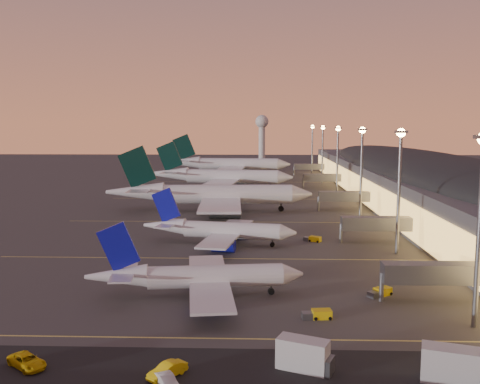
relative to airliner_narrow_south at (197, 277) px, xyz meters
name	(u,v)px	position (x,y,z in m)	size (l,w,h in m)	color
ground	(223,253)	(2.33, 28.80, -3.14)	(700.00, 700.00, 0.00)	#3F3D3B
airliner_narrow_south	(197,277)	(0.00, 0.00, 0.00)	(34.01, 30.61, 12.14)	silver
airliner_narrow_north	(219,230)	(0.78, 36.37, 0.10)	(35.03, 31.64, 12.53)	silver
airliner_wide_near	(210,195)	(-5.17, 81.14, 2.07)	(63.19, 57.53, 20.23)	silver
airliner_wide_mid	(220,177)	(-6.23, 138.60, 1.89)	(61.00, 55.97, 19.52)	silver
airliner_wide_far	(227,164)	(-6.39, 199.31, 2.34)	(66.49, 60.67, 21.27)	silver
terminal_building	(419,177)	(64.17, 101.27, 5.64)	(56.35, 255.00, 17.46)	#4B4C51
light_masts	(347,152)	(38.33, 93.80, 14.42)	(2.20, 217.20, 25.90)	slate
radar_tower	(262,130)	(12.33, 288.80, 18.73)	(9.00, 9.00, 32.50)	silver
service_lane	(190,380)	(2.33, -27.20, -3.13)	(260.00, 16.00, 0.01)	black
lane_markings	(232,219)	(2.33, 68.80, -3.13)	(90.00, 180.36, 0.00)	#D8C659
baggage_tug_a	(318,314)	(17.91, -8.74, -2.58)	(4.23, 2.09, 1.22)	yellow
baggage_tug_b	(380,292)	(28.80, 1.46, -2.58)	(4.29, 3.67, 1.23)	yellow
baggage_tug_c	(313,239)	(22.22, 40.16, -2.60)	(4.20, 3.27, 1.18)	yellow
catering_truck_a	(306,356)	(14.79, -24.45, -1.53)	(6.56, 4.55, 3.45)	silver
catering_truck_b	(455,367)	(30.10, -26.91, -1.39)	(7.11, 4.44, 3.74)	silver
service_van_b	(27,361)	(-16.07, -24.91, -2.41)	(2.41, 5.23, 1.45)	yellow
service_van_c	(167,381)	(0.23, -28.96, -2.45)	(1.45, 4.16, 1.37)	silver
service_van_d	(167,370)	(-0.12, -26.65, -2.38)	(1.62, 4.63, 1.53)	yellow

